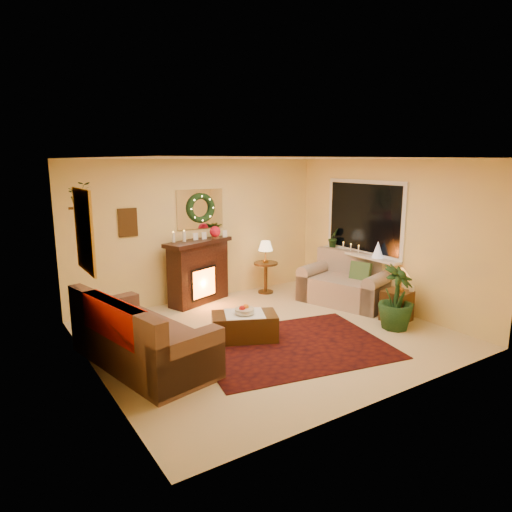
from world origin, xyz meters
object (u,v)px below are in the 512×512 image
loveseat (345,281)px  sofa (142,332)px  side_table_round (266,277)px  end_table_square (397,305)px  fireplace (199,273)px  coffee_table (244,326)px

loveseat → sofa: bearing=168.8°
side_table_round → end_table_square: size_ratio=1.23×
loveseat → side_table_round: 1.59m
side_table_round → end_table_square: side_table_round is taller
fireplace → coffee_table: 2.04m
loveseat → coffee_table: 2.52m
sofa → coffee_table: size_ratio=2.30×
side_table_round → fireplace: bearing=173.4°
fireplace → sofa: bearing=-151.4°
coffee_table → side_table_round: bearing=73.3°
sofa → end_table_square: 4.08m
sofa → loveseat: size_ratio=1.37×
loveseat → side_table_round: bearing=104.2°
side_table_round → coffee_table: size_ratio=0.66×
sofa → loveseat: sofa is taller
sofa → loveseat: 4.00m
loveseat → coffee_table: loveseat is taller
sofa → fireplace: fireplace is taller
fireplace → side_table_round: (1.38, -0.16, -0.23)m
fireplace → side_table_round: 1.41m
loveseat → fireplace: bearing=128.1°
fireplace → coffee_table: size_ratio=1.28×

